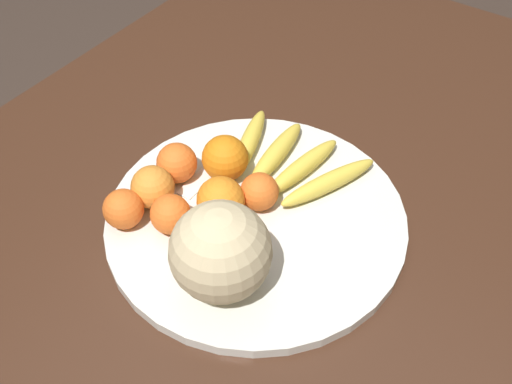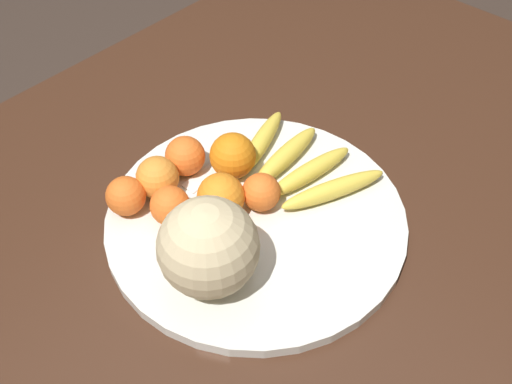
# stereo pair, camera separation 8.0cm
# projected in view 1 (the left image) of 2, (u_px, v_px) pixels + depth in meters

# --- Properties ---
(kitchen_table) EXTENTS (1.59, 0.99, 0.77)m
(kitchen_table) POSITION_uv_depth(u_px,v_px,m) (235.00, 236.00, 1.02)
(kitchen_table) COLOR #3D2316
(kitchen_table) RESTS_ON ground_plane
(fruit_bowl) EXTENTS (0.46, 0.46, 0.02)m
(fruit_bowl) POSITION_uv_depth(u_px,v_px,m) (256.00, 218.00, 0.91)
(fruit_bowl) COLOR silver
(fruit_bowl) RESTS_ON kitchen_table
(melon) EXTENTS (0.14, 0.14, 0.14)m
(melon) POSITION_uv_depth(u_px,v_px,m) (220.00, 252.00, 0.77)
(melon) COLOR beige
(melon) RESTS_ON fruit_bowl
(banana_bunch) EXTENTS (0.19, 0.25, 0.03)m
(banana_bunch) POSITION_uv_depth(u_px,v_px,m) (288.00, 161.00, 0.96)
(banana_bunch) COLOR #473819
(banana_bunch) RESTS_ON fruit_bowl
(orange_front_left) EXTENTS (0.07, 0.07, 0.07)m
(orange_front_left) POSITION_uv_depth(u_px,v_px,m) (221.00, 200.00, 0.88)
(orange_front_left) COLOR orange
(orange_front_left) RESTS_ON fruit_bowl
(orange_front_right) EXTENTS (0.06, 0.06, 0.06)m
(orange_front_right) POSITION_uv_depth(u_px,v_px,m) (123.00, 209.00, 0.87)
(orange_front_right) COLOR orange
(orange_front_right) RESTS_ON fruit_bowl
(orange_mid_center) EXTENTS (0.06, 0.06, 0.06)m
(orange_mid_center) POSITION_uv_depth(u_px,v_px,m) (177.00, 163.00, 0.94)
(orange_mid_center) COLOR orange
(orange_mid_center) RESTS_ON fruit_bowl
(orange_back_left) EXTENTS (0.07, 0.07, 0.07)m
(orange_back_left) POSITION_uv_depth(u_px,v_px,m) (225.00, 158.00, 0.94)
(orange_back_left) COLOR orange
(orange_back_left) RESTS_ON fruit_bowl
(orange_back_right) EXTENTS (0.06, 0.06, 0.06)m
(orange_back_right) POSITION_uv_depth(u_px,v_px,m) (261.00, 190.00, 0.90)
(orange_back_right) COLOR orange
(orange_back_right) RESTS_ON fruit_bowl
(orange_top_small) EXTENTS (0.06, 0.06, 0.06)m
(orange_top_small) POSITION_uv_depth(u_px,v_px,m) (171.00, 214.00, 0.87)
(orange_top_small) COLOR orange
(orange_top_small) RESTS_ON fruit_bowl
(orange_side_extra) EXTENTS (0.07, 0.07, 0.07)m
(orange_side_extra) POSITION_uv_depth(u_px,v_px,m) (153.00, 187.00, 0.90)
(orange_side_extra) COLOR orange
(orange_side_extra) RESTS_ON fruit_bowl
(produce_tag) EXTENTS (0.07, 0.03, 0.00)m
(produce_tag) POSITION_uv_depth(u_px,v_px,m) (197.00, 183.00, 0.95)
(produce_tag) COLOR white
(produce_tag) RESTS_ON fruit_bowl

